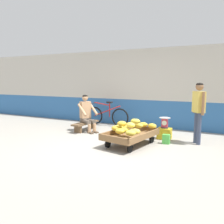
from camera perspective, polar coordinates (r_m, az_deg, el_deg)
ground_plane at (r=5.54m, az=-1.85°, el=-8.88°), size 80.00×80.00×0.00m
back_wall at (r=8.09m, az=8.32°, el=5.81°), size 16.00×0.30×2.64m
banana_cart at (r=5.75m, az=4.60°, el=-5.81°), size 1.10×1.58×0.36m
banana_pile at (r=5.71m, az=4.62°, el=-3.61°), size 0.99×1.29×0.26m
low_bench at (r=7.44m, az=-6.53°, el=-3.02°), size 0.36×1.12×0.27m
vendor_seated at (r=7.30m, az=-6.24°, el=-0.29°), size 0.74×0.64×1.14m
plastic_crate at (r=6.50m, az=12.76°, el=-5.19°), size 0.36×0.28×0.30m
weighing_scale at (r=6.44m, az=12.83°, el=-2.56°), size 0.30×0.30×0.29m
bicycle_near_left at (r=8.19m, az=-1.25°, el=-0.89°), size 1.66×0.48×0.86m
customer_adult at (r=6.12m, az=20.52°, el=1.32°), size 0.34×0.42×1.53m
shopping_bag at (r=6.03m, az=13.17°, el=-6.51°), size 0.18×0.12×0.24m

